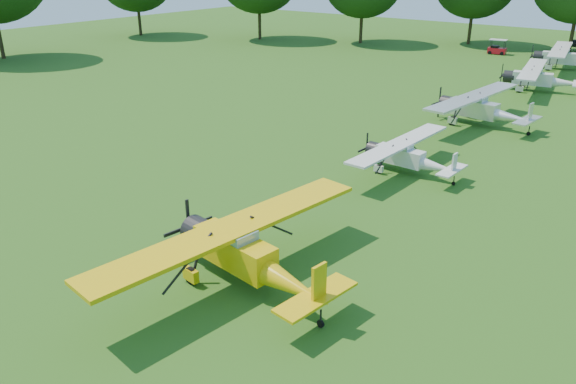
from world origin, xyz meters
name	(u,v)px	position (x,y,z in m)	size (l,w,h in m)	color
ground	(330,215)	(0.00, 0.00, 0.00)	(160.00, 160.00, 0.00)	#1F4D13
tree_belt	(417,48)	(3.57, 0.16, 8.03)	(137.36, 130.27, 14.52)	black
aircraft_2	(245,251)	(0.79, -6.89, 1.39)	(7.61, 12.08, 2.37)	#DDB309
aircraft_3	(407,155)	(0.35, 7.21, 1.06)	(5.78, 9.19, 1.81)	silver
aircraft_4	(481,107)	(0.26, 19.01, 1.32)	(7.22, 11.48, 2.25)	silver
aircraft_5	(539,77)	(0.56, 32.70, 1.27)	(6.98, 11.05, 2.17)	silver
aircraft_6	(566,57)	(0.03, 44.96, 1.36)	(7.48, 11.85, 2.33)	silver
golf_cart	(497,49)	(-8.97, 50.46, 0.59)	(2.19, 1.51, 1.75)	red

